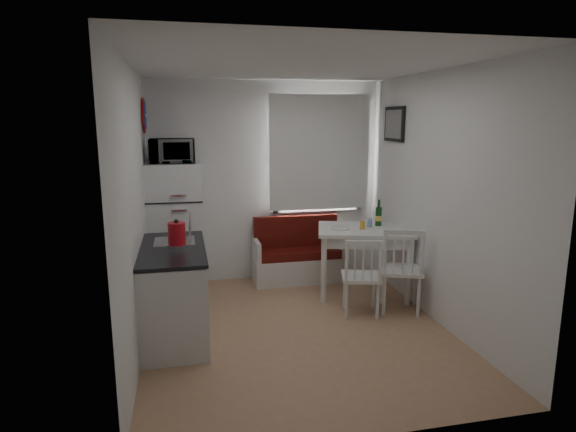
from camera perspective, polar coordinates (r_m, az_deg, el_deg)
name	(u,v)px	position (r m, az deg, el deg)	size (l,w,h in m)	color
floor	(297,330)	(5.03, 1.06, -13.35)	(3.00, 3.50, 0.02)	tan
ceiling	(298,64)	(4.60, 1.19, 17.55)	(3.00, 3.50, 0.02)	white
wall_back	(266,182)	(6.34, -2.59, 4.06)	(3.00, 0.02, 2.60)	white
wall_front	(364,252)	(3.01, 8.95, -4.26)	(3.00, 0.02, 2.60)	white
wall_left	(135,211)	(4.54, -17.63, 0.62)	(0.02, 3.50, 2.60)	white
wall_right	(439,199)	(5.20, 17.42, 1.94)	(0.02, 3.50, 2.60)	white
window	(318,156)	(6.43, 3.63, 7.07)	(1.22, 0.06, 1.47)	white
curtain	(320,153)	(6.36, 3.82, 7.47)	(1.35, 0.02, 1.50)	white
kitchen_counter	(174,291)	(4.89, -13.33, -8.66)	(0.62, 1.32, 1.16)	white
wall_sign	(145,116)	(5.91, -16.61, 11.34)	(0.40, 0.40, 0.03)	navy
picture_frame	(394,124)	(6.10, 12.47, 10.59)	(0.04, 0.52, 0.42)	black
bench	(298,260)	(6.39, 1.20, -5.21)	(1.19, 0.46, 0.85)	white
dining_table	(364,236)	(5.86, 9.04, -2.32)	(1.27, 1.05, 0.83)	white
chair_left	(364,269)	(5.23, 9.05, -6.20)	(0.50, 0.49, 0.47)	white
chair_right	(405,261)	(5.39, 13.73, -5.22)	(0.57, 0.57, 0.52)	white
fridge	(176,229)	(5.99, -13.15, -1.49)	(0.64, 0.64, 1.60)	white
microwave	(172,151)	(5.81, -13.58, 7.52)	(0.51, 0.35, 0.28)	white
kettle	(177,234)	(4.71, -13.05, -2.09)	(0.20, 0.20, 0.27)	red
wine_bottle	(379,213)	(5.98, 10.69, 0.39)	(0.08, 0.08, 0.32)	#154418
drinking_glass_orange	(362,225)	(5.76, 8.81, -1.09)	(0.06, 0.06, 0.10)	gold
drinking_glass_blue	(369,223)	(5.90, 9.64, -0.80)	(0.06, 0.06, 0.10)	#6F91BE
plate	(340,228)	(5.75, 6.22, -1.45)	(0.23, 0.23, 0.02)	white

